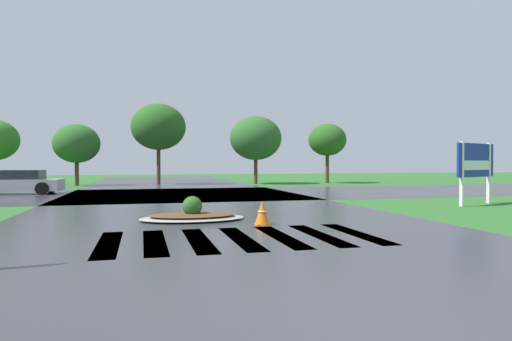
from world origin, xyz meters
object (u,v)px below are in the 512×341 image
at_px(median_island, 192,215).
at_px(traffic_cone, 262,213).
at_px(estate_billboard, 476,163).
at_px(car_white_sedan, 17,183).

xyz_separation_m(median_island, traffic_cone, (1.68, -1.38, 0.17)).
relative_size(estate_billboard, car_white_sedan, 0.55).
relative_size(car_white_sedan, traffic_cone, 7.27).
height_order(estate_billboard, traffic_cone, estate_billboard).
bearing_deg(estate_billboard, median_island, -13.67).
bearing_deg(car_white_sedan, estate_billboard, 153.66).
bearing_deg(traffic_cone, car_white_sedan, 123.19).
xyz_separation_m(median_island, car_white_sedan, (-7.65, 12.89, 0.45)).
height_order(car_white_sedan, traffic_cone, car_white_sedan).
height_order(estate_billboard, car_white_sedan, estate_billboard).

